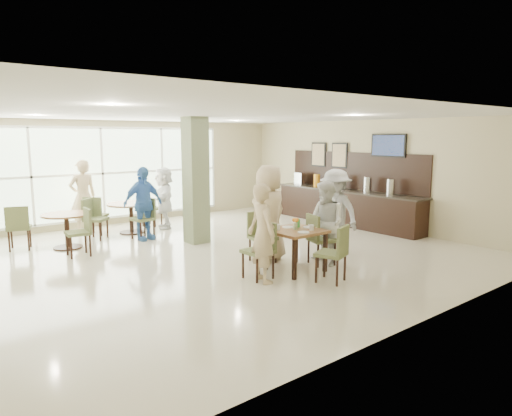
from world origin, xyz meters
TOP-DOWN VIEW (x-y plane):
  - ground at (0.00, 0.00)m, footprint 10.00×10.00m
  - room_shell at (0.00, 0.00)m, footprint 10.00×10.00m
  - window_bank at (-0.50, 4.46)m, footprint 7.00×0.04m
  - column at (0.40, 1.20)m, footprint 0.45×0.45m
  - main_table at (0.61, -1.81)m, footprint 0.89×0.89m
  - round_table_left at (-2.06, 2.46)m, footprint 1.01×1.01m
  - round_table_right at (-0.34, 3.09)m, footprint 1.16×1.16m
  - chairs_main_table at (0.56, -1.80)m, footprint 2.00×2.18m
  - chairs_table_left at (-2.08, 2.50)m, footprint 2.22×1.84m
  - chairs_table_right at (-0.34, 3.11)m, footprint 2.18×1.89m
  - tabletop_clutter at (0.65, -1.80)m, footprint 0.72×0.70m
  - buffet_counter at (4.70, 0.51)m, footprint 0.64×4.70m
  - wall_tv at (4.94, -0.60)m, footprint 0.06×1.00m
  - framed_art_a at (4.95, 1.00)m, footprint 0.05×0.55m
  - framed_art_b at (4.95, 1.80)m, footprint 0.05×0.55m
  - teen_left at (-0.23, -1.93)m, footprint 0.50×0.66m
  - teen_far at (0.68, -0.99)m, footprint 0.99×0.67m
  - teen_right at (1.34, -1.85)m, footprint 0.74×0.87m
  - teen_standing at (2.17, -1.35)m, footprint 0.65×1.12m
  - adult_a at (-0.43, 2.17)m, footprint 1.07×0.71m
  - adult_b at (0.59, 3.12)m, footprint 1.17×1.61m
  - adult_standing at (-1.24, 3.84)m, footprint 0.67×0.45m

SIDE VIEW (x-z plane):
  - ground at x=0.00m, z-range 0.00..0.00m
  - chairs_main_table at x=0.56m, z-range 0.00..0.95m
  - chairs_table_left at x=-2.08m, z-range 0.00..0.95m
  - chairs_table_right at x=-0.34m, z-range 0.00..0.95m
  - buffet_counter at x=4.70m, z-range -0.42..1.53m
  - round_table_left at x=-2.06m, z-range 0.18..0.93m
  - round_table_right at x=-0.34m, z-range 0.21..0.96m
  - main_table at x=0.61m, z-range 0.27..1.02m
  - teen_right at x=1.34m, z-range 0.00..1.57m
  - adult_b at x=0.59m, z-range 0.00..1.59m
  - tabletop_clutter at x=0.65m, z-range 0.71..0.91m
  - teen_left at x=-0.23m, z-range 0.00..1.63m
  - adult_a at x=-0.43m, z-range 0.00..1.70m
  - teen_standing at x=2.17m, z-range 0.00..1.72m
  - adult_standing at x=-1.24m, z-range 0.00..1.82m
  - teen_far at x=0.68m, z-range 0.00..1.85m
  - window_bank at x=-0.50m, z-range -2.10..4.90m
  - column at x=0.40m, z-range 0.00..2.80m
  - room_shell at x=0.00m, z-range -3.30..6.70m
  - framed_art_a at x=4.95m, z-range 1.50..2.20m
  - framed_art_b at x=4.95m, z-range 1.50..2.20m
  - wall_tv at x=4.94m, z-range 1.86..2.44m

